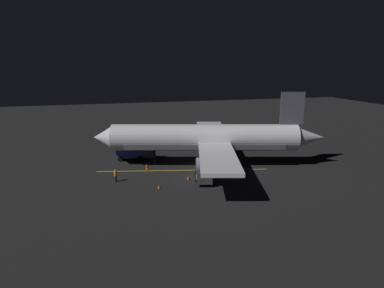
{
  "coord_description": "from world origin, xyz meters",
  "views": [
    {
      "loc": [
        -50.44,
        15.96,
        15.73
      ],
      "look_at": [
        0.0,
        2.0,
        3.5
      ],
      "focal_mm": 32.73,
      "sensor_mm": 36.0,
      "label": 1
    }
  ],
  "objects": [
    {
      "name": "traffic_cone_near_left",
      "position": [
        -0.46,
        9.14,
        0.25
      ],
      "size": [
        0.5,
        0.5,
        0.55
      ],
      "color": "#EA590F",
      "rests_on": "ground_plane"
    },
    {
      "name": "ground_crew_worker",
      "position": [
        -4.46,
        13.93,
        0.89
      ],
      "size": [
        0.4,
        0.4,
        1.74
      ],
      "color": "black",
      "rests_on": "ground_plane"
    },
    {
      "name": "airliner",
      "position": [
        -0.16,
        -0.56,
        4.23
      ],
      "size": [
        33.91,
        35.44,
        11.41
      ],
      "color": "white",
      "rests_on": "ground_plane"
    },
    {
      "name": "catering_truck",
      "position": [
        -6.72,
        2.17,
        1.21
      ],
      "size": [
        6.54,
        3.67,
        2.31
      ],
      "color": "silver",
      "rests_on": "ground_plane"
    },
    {
      "name": "traffic_cone_far",
      "position": [
        1.08,
        8.96,
        0.25
      ],
      "size": [
        0.5,
        0.5,
        0.55
      ],
      "color": "#EA590F",
      "rests_on": "ground_plane"
    },
    {
      "name": "baggage_truck",
      "position": [
        6.06,
        10.16,
        1.2
      ],
      "size": [
        3.3,
        6.67,
        2.26
      ],
      "color": "navy",
      "rests_on": "ground_plane"
    },
    {
      "name": "traffic_cone_under_wing",
      "position": [
        -8.63,
        8.79,
        0.25
      ],
      "size": [
        0.5,
        0.5,
        0.55
      ],
      "color": "#EA590F",
      "rests_on": "ground_plane"
    },
    {
      "name": "apron_guide_stripe",
      "position": [
        -1.88,
        4.0,
        0.0
      ],
      "size": [
        5.8,
        24.85,
        0.01
      ],
      "primitive_type": "cube",
      "rotation": [
        0.0,
        0.0,
        -0.22
      ],
      "color": "gold",
      "rests_on": "ground_plane"
    },
    {
      "name": "ground_plane",
      "position": [
        0.0,
        0.0,
        -0.1
      ],
      "size": [
        180.0,
        180.0,
        0.2
      ],
      "primitive_type": "cube",
      "color": "black"
    },
    {
      "name": "traffic_cone_near_right",
      "position": [
        -6.26,
        4.29,
        0.25
      ],
      "size": [
        0.5,
        0.5,
        0.55
      ],
      "color": "#EA590F",
      "rests_on": "ground_plane"
    }
  ]
}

